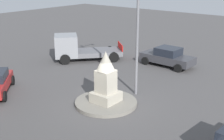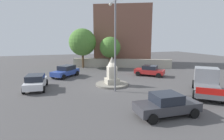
% 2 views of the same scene
% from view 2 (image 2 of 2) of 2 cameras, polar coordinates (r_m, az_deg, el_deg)
% --- Properties ---
extents(ground_plane, '(80.00, 80.00, 0.00)m').
position_cam_2_polar(ground_plane, '(20.16, -0.02, -4.69)').
color(ground_plane, '#4F4C4C').
extents(traffic_island, '(3.54, 3.54, 0.20)m').
position_cam_2_polar(traffic_island, '(20.14, -0.02, -4.42)').
color(traffic_island, gray).
rests_on(traffic_island, ground).
extents(monument, '(1.37, 1.37, 2.92)m').
position_cam_2_polar(monument, '(19.83, -0.02, -0.47)').
color(monument, '#B2AA99').
rests_on(monument, traffic_island).
extents(streetlamp, '(3.16, 0.28, 8.75)m').
position_cam_2_polar(streetlamp, '(17.16, 1.00, 10.39)').
color(streetlamp, slate).
rests_on(streetlamp, ground).
extents(car_red_near_island, '(3.88, 3.98, 1.40)m').
position_cam_2_polar(car_red_near_island, '(25.38, 11.56, -0.16)').
color(car_red_near_island, '#B22323').
rests_on(car_red_near_island, ground).
extents(car_white_parked_right, '(4.20, 2.27, 1.48)m').
position_cam_2_polar(car_white_parked_right, '(19.91, -22.56, -3.37)').
color(car_white_parked_right, silver).
rests_on(car_white_parked_right, ground).
extents(car_dark_grey_far_side, '(2.08, 4.30, 1.51)m').
position_cam_2_polar(car_dark_grey_far_side, '(12.85, 16.54, -10.21)').
color(car_dark_grey_far_side, '#38383D').
rests_on(car_dark_grey_far_side, ground).
extents(car_blue_parked_left, '(4.10, 3.99, 1.49)m').
position_cam_2_polar(car_blue_parked_left, '(25.00, -14.14, -0.32)').
color(car_blue_parked_left, '#2D479E').
rests_on(car_blue_parked_left, ground).
extents(truck_grey_approaching, '(5.57, 5.28, 2.21)m').
position_cam_2_polar(truck_grey_approaching, '(19.47, 27.23, -3.17)').
color(truck_grey_approaching, gray).
rests_on(truck_grey_approaching, ground).
extents(stone_boundary_wall, '(8.07, 15.58, 1.48)m').
position_cam_2_polar(stone_boundary_wall, '(32.03, 2.83, 2.12)').
color(stone_boundary_wall, '#B2AA99').
rests_on(stone_boundary_wall, ground).
extents(corner_building, '(11.84, 12.84, 10.97)m').
position_cam_2_polar(corner_building, '(37.29, 3.60, 10.53)').
color(corner_building, brown).
rests_on(corner_building, ground).
extents(tree_near_wall, '(4.59, 4.59, 6.67)m').
position_cam_2_polar(tree_near_wall, '(31.95, -9.14, 8.51)').
color(tree_near_wall, brown).
rests_on(tree_near_wall, ground).
extents(tree_mid_cluster, '(3.51, 3.51, 5.27)m').
position_cam_2_polar(tree_mid_cluster, '(30.97, -0.59, 7.00)').
color(tree_mid_cluster, brown).
rests_on(tree_mid_cluster, ground).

